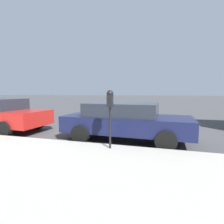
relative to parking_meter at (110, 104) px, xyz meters
name	(u,v)px	position (x,y,z in m)	size (l,w,h in m)	color
ground_plane	(109,132)	(2.57, 0.83, -1.41)	(220.00, 220.00, 0.00)	#424244
parking_meter	(110,104)	(0.00, 0.00, 0.00)	(0.21, 0.19, 1.65)	black
car_navy	(125,120)	(1.53, -0.12, -0.68)	(2.12, 4.57, 1.35)	#14193D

